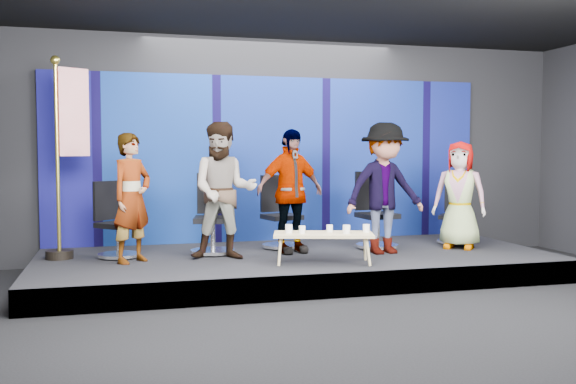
{
  "coord_description": "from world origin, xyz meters",
  "views": [
    {
      "loc": [
        -2.42,
        -5.99,
        1.71
      ],
      "look_at": [
        -0.16,
        2.4,
        1.17
      ],
      "focal_mm": 40.0,
      "sensor_mm": 36.0,
      "label": 1
    }
  ],
  "objects_px": {
    "panelist_a": "(132,198)",
    "panelist_e": "(460,195)",
    "mug_c": "(330,228)",
    "panelist_b": "(224,191)",
    "panelist_d": "(384,188)",
    "coffee_table": "(323,235)",
    "flag_stand": "(67,152)",
    "chair_d": "(375,223)",
    "mug_d": "(346,229)",
    "chair_e": "(455,223)",
    "mug_b": "(302,230)",
    "chair_b": "(213,227)",
    "panelist_c": "(290,191)",
    "chair_c": "(280,224)",
    "mug_a": "(289,229)",
    "mug_e": "(366,228)",
    "chair_a": "(116,232)"
  },
  "relations": [
    {
      "from": "mug_a",
      "to": "mug_b",
      "type": "height_order",
      "value": "mug_a"
    },
    {
      "from": "panelist_b",
      "to": "panelist_d",
      "type": "distance_m",
      "value": 2.23
    },
    {
      "from": "panelist_a",
      "to": "mug_a",
      "type": "xyz_separation_m",
      "value": [
        1.92,
        -0.56,
        -0.39
      ]
    },
    {
      "from": "mug_c",
      "to": "chair_c",
      "type": "bearing_deg",
      "value": 102.85
    },
    {
      "from": "chair_a",
      "to": "chair_e",
      "type": "relative_size",
      "value": 1.06
    },
    {
      "from": "panelist_c",
      "to": "mug_e",
      "type": "height_order",
      "value": "panelist_c"
    },
    {
      "from": "chair_d",
      "to": "mug_e",
      "type": "height_order",
      "value": "chair_d"
    },
    {
      "from": "chair_a",
      "to": "panelist_b",
      "type": "relative_size",
      "value": 0.57
    },
    {
      "from": "panelist_c",
      "to": "mug_a",
      "type": "xyz_separation_m",
      "value": [
        -0.23,
        -0.79,
        -0.43
      ]
    },
    {
      "from": "chair_e",
      "to": "coffee_table",
      "type": "xyz_separation_m",
      "value": [
        -2.52,
        -1.14,
        0.04
      ]
    },
    {
      "from": "panelist_a",
      "to": "panelist_e",
      "type": "bearing_deg",
      "value": -42.23
    },
    {
      "from": "chair_c",
      "to": "panelist_e",
      "type": "bearing_deg",
      "value": -30.05
    },
    {
      "from": "panelist_c",
      "to": "mug_b",
      "type": "relative_size",
      "value": 18.06
    },
    {
      "from": "chair_b",
      "to": "mug_b",
      "type": "relative_size",
      "value": 11.64
    },
    {
      "from": "chair_b",
      "to": "flag_stand",
      "type": "xyz_separation_m",
      "value": [
        -1.91,
        0.15,
        1.04
      ]
    },
    {
      "from": "panelist_d",
      "to": "coffee_table",
      "type": "xyz_separation_m",
      "value": [
        -1.07,
        -0.53,
        -0.56
      ]
    },
    {
      "from": "mug_b",
      "to": "mug_d",
      "type": "height_order",
      "value": "mug_d"
    },
    {
      "from": "chair_c",
      "to": "mug_a",
      "type": "distance_m",
      "value": 1.31
    },
    {
      "from": "panelist_b",
      "to": "chair_d",
      "type": "height_order",
      "value": "panelist_b"
    },
    {
      "from": "panelist_a",
      "to": "chair_b",
      "type": "relative_size",
      "value": 1.48
    },
    {
      "from": "panelist_b",
      "to": "panelist_a",
      "type": "bearing_deg",
      "value": -171.14
    },
    {
      "from": "panelist_d",
      "to": "panelist_b",
      "type": "bearing_deg",
      "value": 171.7
    },
    {
      "from": "panelist_d",
      "to": "mug_e",
      "type": "relative_size",
      "value": 17.61
    },
    {
      "from": "chair_a",
      "to": "panelist_b",
      "type": "bearing_deg",
      "value": -62.48
    },
    {
      "from": "chair_d",
      "to": "mug_a",
      "type": "xyz_separation_m",
      "value": [
        -1.57,
        -0.91,
        0.07
      ]
    },
    {
      "from": "mug_b",
      "to": "chair_c",
      "type": "bearing_deg",
      "value": 87.3
    },
    {
      "from": "mug_b",
      "to": "panelist_d",
      "type": "bearing_deg",
      "value": 20.29
    },
    {
      "from": "panelist_e",
      "to": "chair_a",
      "type": "bearing_deg",
      "value": -146.36
    },
    {
      "from": "panelist_d",
      "to": "mug_d",
      "type": "relative_size",
      "value": 16.66
    },
    {
      "from": "chair_c",
      "to": "chair_e",
      "type": "xyz_separation_m",
      "value": [
        2.73,
        -0.28,
        -0.03
      ]
    },
    {
      "from": "panelist_e",
      "to": "mug_b",
      "type": "xyz_separation_m",
      "value": [
        -2.59,
        -0.64,
        -0.35
      ]
    },
    {
      "from": "panelist_d",
      "to": "mug_b",
      "type": "height_order",
      "value": "panelist_d"
    },
    {
      "from": "panelist_a",
      "to": "panelist_c",
      "type": "distance_m",
      "value": 2.16
    },
    {
      "from": "mug_a",
      "to": "mug_e",
      "type": "relative_size",
      "value": 1.04
    },
    {
      "from": "chair_c",
      "to": "mug_a",
      "type": "bearing_deg",
      "value": -113.31
    },
    {
      "from": "coffee_table",
      "to": "flag_stand",
      "type": "xyz_separation_m",
      "value": [
        -3.15,
        1.28,
        1.06
      ]
    },
    {
      "from": "chair_e",
      "to": "mug_b",
      "type": "bearing_deg",
      "value": -119.4
    },
    {
      "from": "panelist_a",
      "to": "mug_a",
      "type": "relative_size",
      "value": 15.45
    },
    {
      "from": "panelist_c",
      "to": "mug_d",
      "type": "xyz_separation_m",
      "value": [
        0.45,
        -1.05,
        -0.43
      ]
    },
    {
      "from": "panelist_c",
      "to": "mug_e",
      "type": "relative_size",
      "value": 16.77
    },
    {
      "from": "panelist_a",
      "to": "chair_c",
      "type": "xyz_separation_m",
      "value": [
        2.14,
        0.73,
        -0.48
      ]
    },
    {
      "from": "chair_b",
      "to": "panelist_c",
      "type": "bearing_deg",
      "value": -0.43
    },
    {
      "from": "chair_b",
      "to": "coffee_table",
      "type": "bearing_deg",
      "value": -31.0
    },
    {
      "from": "chair_d",
      "to": "mug_d",
      "type": "bearing_deg",
      "value": -132.76
    },
    {
      "from": "chair_a",
      "to": "mug_e",
      "type": "distance_m",
      "value": 3.33
    },
    {
      "from": "panelist_b",
      "to": "coffee_table",
      "type": "xyz_separation_m",
      "value": [
        1.17,
        -0.64,
        -0.55
      ]
    },
    {
      "from": "chair_a",
      "to": "panelist_c",
      "type": "bearing_deg",
      "value": -47.8
    },
    {
      "from": "mug_d",
      "to": "panelist_c",
      "type": "bearing_deg",
      "value": 113.28
    },
    {
      "from": "chair_b",
      "to": "coffee_table",
      "type": "height_order",
      "value": "chair_b"
    },
    {
      "from": "panelist_a",
      "to": "mug_c",
      "type": "xyz_separation_m",
      "value": [
        2.45,
        -0.63,
        -0.4
      ]
    }
  ]
}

